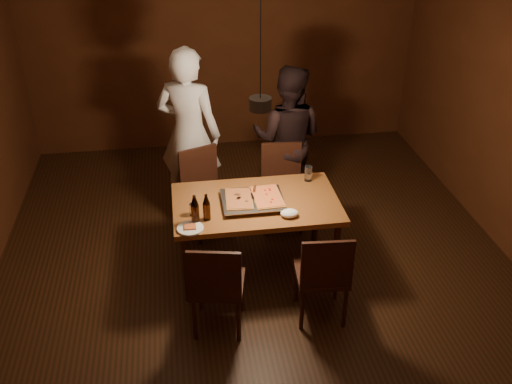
{
  "coord_description": "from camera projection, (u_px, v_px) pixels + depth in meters",
  "views": [
    {
      "loc": [
        -0.67,
        -4.2,
        3.44
      ],
      "look_at": [
        -0.01,
        0.15,
        0.85
      ],
      "focal_mm": 40.0,
      "sensor_mm": 36.0,
      "label": 1
    }
  ],
  "objects": [
    {
      "name": "pizza_meat",
      "position": [
        239.0,
        199.0,
        5.08
      ],
      "size": [
        0.26,
        0.39,
        0.02
      ],
      "primitive_type": "cube",
      "rotation": [
        0.0,
        0.0,
        -0.06
      ],
      "color": "maroon",
      "rests_on": "pizza_tray"
    },
    {
      "name": "pizza_cheese",
      "position": [
        267.0,
        197.0,
        5.12
      ],
      "size": [
        0.28,
        0.42,
        0.02
      ],
      "primitive_type": "cube",
      "rotation": [
        0.0,
        0.0,
        0.05
      ],
      "color": "gold",
      "rests_on": "pizza_tray"
    },
    {
      "name": "diner_white",
      "position": [
        189.0,
        134.0,
        5.97
      ],
      "size": [
        0.8,
        0.68,
        1.87
      ],
      "primitive_type": "imported",
      "rotation": [
        0.0,
        0.0,
        2.74
      ],
      "color": "white",
      "rests_on": "floor"
    },
    {
      "name": "chair_far_left",
      "position": [
        203.0,
        183.0,
        5.88
      ],
      "size": [
        0.54,
        0.54,
        0.49
      ],
      "rotation": [
        0.0,
        0.0,
        3.5
      ],
      "color": "#38190F",
      "rests_on": "floor"
    },
    {
      "name": "plate_slice",
      "position": [
        190.0,
        228.0,
        4.77
      ],
      "size": [
        0.22,
        0.22,
        0.03
      ],
      "color": "white",
      "rests_on": "dining_table"
    },
    {
      "name": "beer_bottle_b",
      "position": [
        207.0,
        207.0,
        4.84
      ],
      "size": [
        0.07,
        0.07,
        0.25
      ],
      "color": "black",
      "rests_on": "dining_table"
    },
    {
      "name": "water_glass_right",
      "position": [
        308.0,
        173.0,
        5.45
      ],
      "size": [
        0.07,
        0.07,
        0.15
      ],
      "primitive_type": "cylinder",
      "color": "silver",
      "rests_on": "dining_table"
    },
    {
      "name": "water_glass_left",
      "position": [
        193.0,
        209.0,
        4.94
      ],
      "size": [
        0.07,
        0.07,
        0.11
      ],
      "primitive_type": "cylinder",
      "color": "silver",
      "rests_on": "dining_table"
    },
    {
      "name": "chair_far_right",
      "position": [
        282.0,
        178.0,
        5.97
      ],
      "size": [
        0.45,
        0.45,
        0.49
      ],
      "rotation": [
        0.0,
        0.0,
        3.07
      ],
      "color": "#38190F",
      "rests_on": "floor"
    },
    {
      "name": "pizza_tray",
      "position": [
        253.0,
        201.0,
        5.11
      ],
      "size": [
        0.56,
        0.46,
        0.05
      ],
      "primitive_type": "cube",
      "rotation": [
        0.0,
        0.0,
        0.02
      ],
      "color": "silver",
      "rests_on": "dining_table"
    },
    {
      "name": "chair_near_left",
      "position": [
        216.0,
        281.0,
        4.52
      ],
      "size": [
        0.5,
        0.5,
        0.49
      ],
      "rotation": [
        0.0,
        0.0,
        -0.2
      ],
      "color": "#38190F",
      "rests_on": "floor"
    },
    {
      "name": "beer_bottle_a",
      "position": [
        195.0,
        209.0,
        4.79
      ],
      "size": [
        0.07,
        0.07,
        0.27
      ],
      "color": "black",
      "rests_on": "dining_table"
    },
    {
      "name": "spatula",
      "position": [
        254.0,
        196.0,
        5.12
      ],
      "size": [
        0.14,
        0.25,
        0.04
      ],
      "primitive_type": null,
      "rotation": [
        0.0,
        0.0,
        -0.21
      ],
      "color": "silver",
      "rests_on": "pizza_tray"
    },
    {
      "name": "dining_table",
      "position": [
        256.0,
        208.0,
        5.19
      ],
      "size": [
        1.5,
        0.9,
        0.75
      ],
      "color": "brown",
      "rests_on": "floor"
    },
    {
      "name": "pendant_lamp",
      "position": [
        260.0,
        102.0,
        4.51
      ],
      "size": [
        0.18,
        0.18,
        1.1
      ],
      "color": "black",
      "rests_on": "ceiling"
    },
    {
      "name": "room_shell",
      "position": [
        260.0,
        144.0,
        4.69
      ],
      "size": [
        6.0,
        6.0,
        6.0
      ],
      "color": "#3A1D0F",
      "rests_on": "ground"
    },
    {
      "name": "chair_near_right",
      "position": [
        324.0,
        270.0,
        4.64
      ],
      "size": [
        0.45,
        0.45,
        0.49
      ],
      "rotation": [
        0.0,
        0.0,
        -0.07
      ],
      "color": "#38190F",
      "rests_on": "floor"
    },
    {
      "name": "diner_dark",
      "position": [
        288.0,
        138.0,
        6.16
      ],
      "size": [
        0.96,
        0.86,
        1.63
      ],
      "primitive_type": "imported",
      "rotation": [
        0.0,
        0.0,
        2.76
      ],
      "color": "black",
      "rests_on": "floor"
    },
    {
      "name": "napkin",
      "position": [
        290.0,
        213.0,
        4.92
      ],
      "size": [
        0.16,
        0.12,
        0.07
      ],
      "primitive_type": "ellipsoid",
      "color": "white",
      "rests_on": "dining_table"
    }
  ]
}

